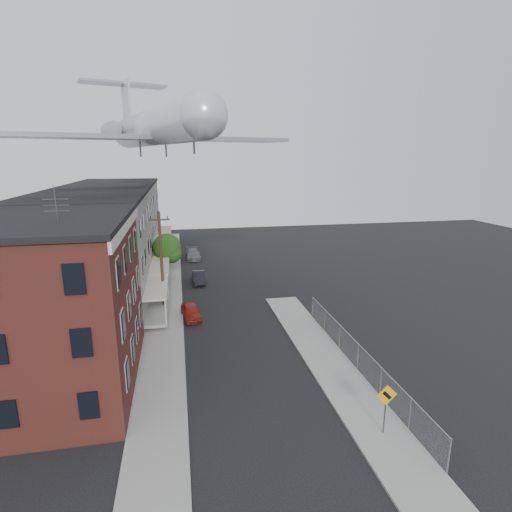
{
  "coord_description": "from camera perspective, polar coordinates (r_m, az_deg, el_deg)",
  "views": [
    {
      "loc": [
        -3.96,
        -16.68,
        13.52
      ],
      "look_at": [
        0.78,
        7.5,
        7.38
      ],
      "focal_mm": 28.0,
      "sensor_mm": 36.0,
      "label": 1
    }
  ],
  "objects": [
    {
      "name": "ground",
      "position": [
        21.83,
        1.96,
        -24.27
      ],
      "size": [
        120.0,
        120.0,
        0.0
      ],
      "primitive_type": "plane",
      "color": "black",
      "rests_on": "ground"
    },
    {
      "name": "sidewalk_left",
      "position": [
        42.87,
        -12.61,
        -4.65
      ],
      "size": [
        3.0,
        62.0,
        0.12
      ],
      "primitive_type": "cube",
      "color": "gray",
      "rests_on": "ground"
    },
    {
      "name": "sidewalk_right",
      "position": [
        28.02,
        10.48,
        -14.97
      ],
      "size": [
        3.0,
        26.0,
        0.12
      ],
      "primitive_type": "cube",
      "color": "gray",
      "rests_on": "ground"
    },
    {
      "name": "curb_left",
      "position": [
        42.84,
        -10.67,
        -4.55
      ],
      "size": [
        0.15,
        62.0,
        0.14
      ],
      "primitive_type": "cube",
      "color": "gray",
      "rests_on": "ground"
    },
    {
      "name": "curb_right",
      "position": [
        27.56,
        7.57,
        -15.35
      ],
      "size": [
        0.15,
        26.0,
        0.14
      ],
      "primitive_type": "cube",
      "color": "gray",
      "rests_on": "ground"
    },
    {
      "name": "corner_building",
      "position": [
        26.36,
        -28.33,
        -6.23
      ],
      "size": [
        10.31,
        12.3,
        12.15
      ],
      "color": "#371A11",
      "rests_on": "ground"
    },
    {
      "name": "row_house_a",
      "position": [
        35.14,
        -23.89,
        -1.04
      ],
      "size": [
        11.98,
        7.0,
        10.3
      ],
      "color": "slate",
      "rests_on": "ground"
    },
    {
      "name": "row_house_b",
      "position": [
        41.82,
        -21.87,
        1.41
      ],
      "size": [
        11.98,
        7.0,
        10.3
      ],
      "color": "gray",
      "rests_on": "ground"
    },
    {
      "name": "row_house_c",
      "position": [
        48.58,
        -20.42,
        3.17
      ],
      "size": [
        11.98,
        7.0,
        10.3
      ],
      "color": "slate",
      "rests_on": "ground"
    },
    {
      "name": "row_house_d",
      "position": [
        55.4,
        -19.31,
        4.5
      ],
      "size": [
        11.98,
        7.0,
        10.3
      ],
      "color": "gray",
      "rests_on": "ground"
    },
    {
      "name": "row_house_e",
      "position": [
        62.27,
        -18.45,
        5.54
      ],
      "size": [
        11.98,
        7.0,
        10.3
      ],
      "color": "slate",
      "rests_on": "ground"
    },
    {
      "name": "chainlink_fence",
      "position": [
        27.33,
        14.37,
        -13.75
      ],
      "size": [
        0.06,
        18.06,
        1.9
      ],
      "color": "gray",
      "rests_on": "ground"
    },
    {
      "name": "warning_sign",
      "position": [
        21.72,
        18.1,
        -19.16
      ],
      "size": [
        1.1,
        0.11,
        2.8
      ],
      "color": "#515156",
      "rests_on": "ground"
    },
    {
      "name": "utility_pole",
      "position": [
        35.83,
        -13.36,
        -0.68
      ],
      "size": [
        1.8,
        0.26,
        9.0
      ],
      "color": "black",
      "rests_on": "ground"
    },
    {
      "name": "street_tree",
      "position": [
        45.74,
        -12.45,
        0.95
      ],
      "size": [
        3.22,
        3.2,
        5.2
      ],
      "color": "black",
      "rests_on": "ground"
    },
    {
      "name": "car_near",
      "position": [
        35.0,
        -9.28,
        -7.83
      ],
      "size": [
        1.89,
        3.75,
        1.23
      ],
      "primitive_type": "imported",
      "rotation": [
        0.0,
        0.0,
        0.13
      ],
      "color": "maroon",
      "rests_on": "ground"
    },
    {
      "name": "car_mid",
      "position": [
        44.33,
        -8.17,
        -3.05
      ],
      "size": [
        1.35,
        3.83,
        1.26
      ],
      "primitive_type": "imported",
      "rotation": [
        0.0,
        0.0,
        0.0
      ],
      "color": "black",
      "rests_on": "ground"
    },
    {
      "name": "car_far",
      "position": [
        54.83,
        -9.0,
        0.26
      ],
      "size": [
        1.98,
        4.61,
        1.32
      ],
      "primitive_type": "imported",
      "rotation": [
        0.0,
        0.0,
        0.03
      ],
      "color": "slate",
      "rests_on": "ground"
    },
    {
      "name": "airplane",
      "position": [
        38.69,
        -14.49,
        17.4
      ],
      "size": [
        23.78,
        27.21,
        7.87
      ],
      "color": "#BBBCC0",
      "rests_on": "ground"
    }
  ]
}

